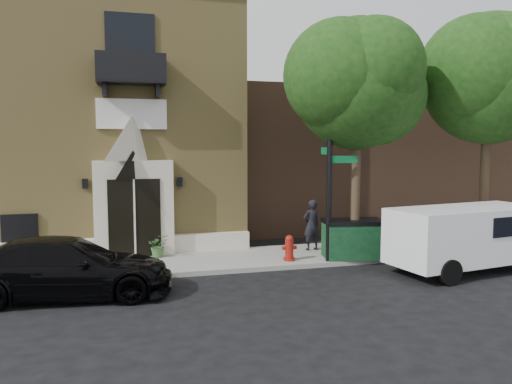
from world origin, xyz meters
The scene contains 13 objects.
ground centered at (0.00, 0.00, 0.00)m, with size 120.00×120.00×0.00m, color black.
sidewalk centered at (1.00, 1.50, 0.07)m, with size 42.00×3.00×0.15m, color gray.
church centered at (-2.99, 7.95, 4.63)m, with size 12.20×11.01×9.30m.
neighbour_building centered at (12.00, 9.00, 3.20)m, with size 18.00×8.00×6.40m, color brown.
street_tree_left centered at (6.03, 0.35, 5.87)m, with size 4.97×4.38×7.77m.
street_tree_mid centered at (11.03, 0.35, 6.20)m, with size 5.21×4.64×8.25m.
black_sedan centered at (-2.79, -1.15, 0.77)m, with size 2.15×5.28×1.53m, color black.
cargo_van centered at (8.86, -1.60, 1.11)m, with size 5.11×2.67×1.99m.
street_sign centered at (4.99, 0.22, 3.33)m, with size 1.00×1.05×6.32m.
fire_hydrant centered at (3.79, 0.61, 0.56)m, with size 0.47×0.38×0.83m.
dumpster centered at (5.96, 0.44, 0.79)m, with size 2.08×1.37×1.27m.
planter centered at (-0.26, 2.22, 0.53)m, with size 0.69×0.60×0.76m, color #446D36.
pedestrian_near centered at (5.08, 1.94, 1.05)m, with size 0.65×0.43×1.79m, color black.
Camera 1 is at (-1.40, -14.39, 3.88)m, focal length 35.00 mm.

